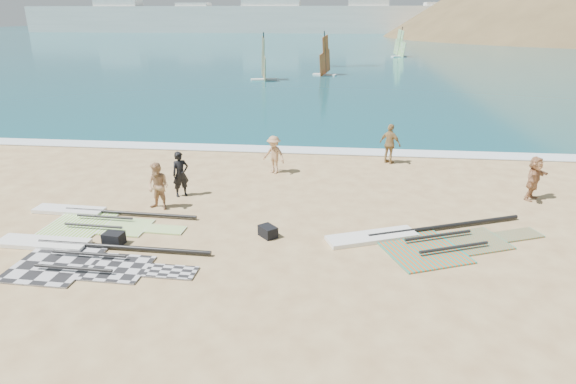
# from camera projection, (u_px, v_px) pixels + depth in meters

# --- Properties ---
(ground) EXTENTS (300.00, 300.00, 0.00)m
(ground) POSITION_uv_depth(u_px,v_px,m) (222.00, 287.00, 11.61)
(ground) COLOR tan
(ground) RESTS_ON ground
(sea) EXTENTS (300.00, 240.00, 0.06)m
(sea) POSITION_uv_depth(u_px,v_px,m) (333.00, 36.00, 134.49)
(sea) COLOR #0C4C54
(sea) RESTS_ON ground
(surf_line) EXTENTS (300.00, 1.20, 0.04)m
(surf_line) POSITION_uv_depth(u_px,v_px,m) (283.00, 150.00, 23.06)
(surf_line) COLOR white
(surf_line) RESTS_ON ground
(far_town) EXTENTS (160.00, 8.00, 12.00)m
(far_town) POSITION_uv_depth(u_px,v_px,m) (285.00, 18.00, 151.27)
(far_town) COLOR white
(far_town) RESTS_ON ground
(rig_grey) EXTENTS (6.26, 2.54, 0.20)m
(rig_grey) POSITION_uv_depth(u_px,v_px,m) (74.00, 255.00, 13.02)
(rig_grey) COLOR #242426
(rig_grey) RESTS_ON ground
(rig_green) EXTENTS (5.57, 2.30, 0.20)m
(rig_green) POSITION_uv_depth(u_px,v_px,m) (93.00, 218.00, 15.34)
(rig_green) COLOR #7ACC19
(rig_green) RESTS_ON ground
(rig_orange) EXTENTS (6.45, 3.95, 0.20)m
(rig_orange) POSITION_uv_depth(u_px,v_px,m) (421.00, 240.00, 13.89)
(rig_orange) COLOR #F25014
(rig_orange) RESTS_ON ground
(gear_bag_near) EXTENTS (0.59, 0.46, 0.35)m
(gear_bag_near) POSITION_uv_depth(u_px,v_px,m) (114.00, 239.00, 13.67)
(gear_bag_near) COLOR black
(gear_bag_near) RESTS_ON ground
(gear_bag_far) EXTENTS (0.64, 0.65, 0.32)m
(gear_bag_far) POSITION_uv_depth(u_px,v_px,m) (268.00, 231.00, 14.15)
(gear_bag_far) COLOR black
(gear_bag_far) RESTS_ON ground
(person_wetsuit) EXTENTS (0.71, 0.67, 1.64)m
(person_wetsuit) POSITION_uv_depth(u_px,v_px,m) (181.00, 174.00, 17.07)
(person_wetsuit) COLOR black
(person_wetsuit) RESTS_ON ground
(beachgoer_left) EXTENTS (0.91, 0.79, 1.60)m
(beachgoer_left) POSITION_uv_depth(u_px,v_px,m) (158.00, 186.00, 15.92)
(beachgoer_left) COLOR tan
(beachgoer_left) RESTS_ON ground
(beachgoer_mid) EXTENTS (1.16, 0.97, 1.56)m
(beachgoer_mid) POSITION_uv_depth(u_px,v_px,m) (274.00, 155.00, 19.55)
(beachgoer_mid) COLOR tan
(beachgoer_mid) RESTS_ON ground
(beachgoer_back) EXTENTS (1.07, 0.95, 1.74)m
(beachgoer_back) POSITION_uv_depth(u_px,v_px,m) (390.00, 144.00, 20.81)
(beachgoer_back) COLOR #A17F4C
(beachgoer_back) RESTS_ON ground
(beachgoer_right) EXTENTS (1.29, 1.42, 1.57)m
(beachgoer_right) POSITION_uv_depth(u_px,v_px,m) (534.00, 178.00, 16.77)
(beachgoer_right) COLOR #AF7C54
(beachgoer_right) RESTS_ON ground
(windsurfer_left) EXTENTS (2.58, 2.93, 4.53)m
(windsurfer_left) POSITION_uv_depth(u_px,v_px,m) (264.00, 67.00, 46.16)
(windsurfer_left) COLOR white
(windsurfer_left) RESTS_ON ground
(windsurfer_centre) EXTENTS (2.56, 2.86, 4.49)m
(windsurfer_centre) POSITION_uv_depth(u_px,v_px,m) (325.00, 63.00, 49.80)
(windsurfer_centre) COLOR white
(windsurfer_centre) RESTS_ON ground
(windsurfer_right) EXTENTS (2.40, 2.56, 4.32)m
(windsurfer_right) POSITION_uv_depth(u_px,v_px,m) (400.00, 48.00, 70.65)
(windsurfer_right) COLOR white
(windsurfer_right) RESTS_ON ground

